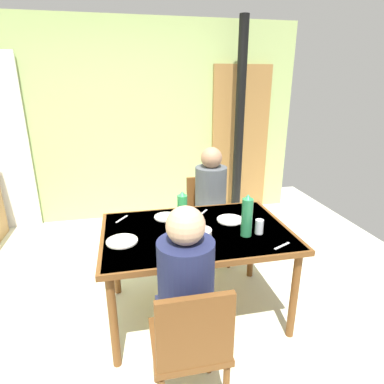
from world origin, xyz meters
TOP-DOWN VIEW (x-y plane):
  - ground_plane at (0.00, 0.00)m, footprint 5.75×5.75m
  - wall_back at (0.00, 2.21)m, footprint 4.54×0.10m
  - door_wooden at (1.55, 2.13)m, footprint 0.80×0.05m
  - stove_pipe_column at (1.43, 1.86)m, footprint 0.12×0.12m
  - dining_table at (0.45, 0.04)m, footprint 1.39×0.93m
  - chair_near_diner at (0.24, -0.78)m, footprint 0.40×0.40m
  - chair_far_diner at (0.75, 0.86)m, footprint 0.40×0.40m
  - person_near_diner at (0.24, -0.64)m, footprint 0.30×0.37m
  - person_far_diner at (0.75, 0.72)m, footprint 0.30×0.37m
  - water_bottle_green_near at (0.78, -0.12)m, footprint 0.08×0.08m
  - water_bottle_green_far at (0.37, 0.17)m, footprint 0.08×0.08m
  - serving_bowl_center at (0.45, -0.07)m, footprint 0.17×0.17m
  - dinner_plate_near_left at (0.75, 0.15)m, footprint 0.21×0.21m
  - dinner_plate_near_right at (-0.09, -0.04)m, footprint 0.22×0.22m
  - dinner_plate_far_center at (0.26, 0.31)m, footprint 0.19×0.19m
  - drinking_glass_by_near_diner at (0.88, -0.11)m, footprint 0.06×0.06m
  - drinking_glass_by_far_diner at (0.37, -0.28)m, footprint 0.06×0.06m
  - cutlery_knife_near at (0.21, -0.09)m, footprint 0.12×0.11m
  - cutlery_fork_near at (0.58, 0.34)m, footprint 0.11×0.13m
  - cutlery_knife_far at (0.96, -0.32)m, footprint 0.14×0.08m
  - cutlery_fork_far at (-0.10, 0.35)m, footprint 0.10×0.13m

SIDE VIEW (x-z plane):
  - ground_plane at x=0.00m, z-range 0.00..0.00m
  - chair_near_diner at x=0.24m, z-range 0.06..0.93m
  - chair_far_diner at x=0.75m, z-range 0.06..0.93m
  - dining_table at x=0.45m, z-range 0.30..1.04m
  - cutlery_knife_near at x=0.21m, z-range 0.74..0.75m
  - cutlery_fork_near at x=0.58m, z-range 0.74..0.75m
  - cutlery_knife_far at x=0.96m, z-range 0.74..0.75m
  - cutlery_fork_far at x=-0.10m, z-range 0.74..0.75m
  - dinner_plate_near_left at x=0.75m, z-range 0.74..0.75m
  - dinner_plate_near_right at x=-0.09m, z-range 0.74..0.75m
  - dinner_plate_far_center at x=0.26m, z-range 0.74..0.75m
  - serving_bowl_center at x=0.45m, z-range 0.74..0.80m
  - person_near_diner at x=0.24m, z-range 0.40..1.17m
  - person_far_diner at x=0.75m, z-range 0.40..1.17m
  - drinking_glass_by_far_diner at x=0.37m, z-range 0.74..0.85m
  - drinking_glass_by_near_diner at x=0.88m, z-range 0.74..0.85m
  - water_bottle_green_far at x=0.37m, z-range 0.73..1.00m
  - water_bottle_green_near at x=0.78m, z-range 0.73..1.05m
  - door_wooden at x=1.55m, z-range 0.00..2.00m
  - wall_back at x=0.00m, z-range 0.00..2.53m
  - stove_pipe_column at x=1.43m, z-range 0.00..2.53m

